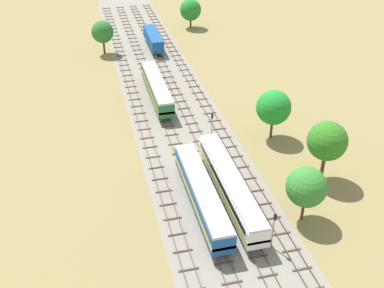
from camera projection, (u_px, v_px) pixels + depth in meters
name	position (u px, v px, depth m)	size (l,w,h in m)	color
ground_plane	(163.00, 89.00, 93.86)	(480.00, 480.00, 0.00)	olive
ballast_bed	(163.00, 89.00, 93.86)	(16.65, 176.00, 0.01)	gray
track_far_left	(132.00, 90.00, 93.33)	(2.40, 126.00, 0.29)	#47382D
track_left	(152.00, 87.00, 94.19)	(2.40, 126.00, 0.29)	#47382D
track_centre_left	(173.00, 85.00, 95.04)	(2.40, 126.00, 0.29)	#47382D
track_centre	(192.00, 83.00, 95.90)	(2.40, 126.00, 0.29)	#47382D
diesel_railcar_left_nearest	(202.00, 193.00, 60.42)	(2.96, 20.50, 3.80)	#194C8C
passenger_coach_centre_left_near	(230.00, 184.00, 62.07)	(2.96, 22.00, 3.80)	white
diesel_railcar_left_mid	(157.00, 88.00, 88.26)	(2.96, 20.50, 3.80)	#286638
freight_boxcar_centre_left_midfar	(153.00, 39.00, 112.73)	(2.87, 14.00, 3.60)	#194C8C
signal_post_nearest	(212.00, 122.00, 75.80)	(0.28, 0.47, 4.76)	gray
signal_post_near	(156.00, 59.00, 98.39)	(0.28, 0.47, 5.47)	gray
signal_post_mid	(274.00, 226.00, 53.87)	(0.28, 0.47, 5.36)	gray
lineside_tree_0	(191.00, 10.00, 125.28)	(5.79, 5.79, 7.84)	#4C331E
lineside_tree_1	(274.00, 107.00, 74.60)	(5.71, 5.71, 8.52)	#4C331E
lineside_tree_2	(102.00, 32.00, 107.92)	(5.17, 5.17, 7.99)	#4C331E
lineside_tree_3	(327.00, 141.00, 64.17)	(5.67, 5.67, 9.33)	#4C331E
lineside_tree_4	(306.00, 187.00, 57.34)	(5.20, 5.20, 7.77)	#4C331E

